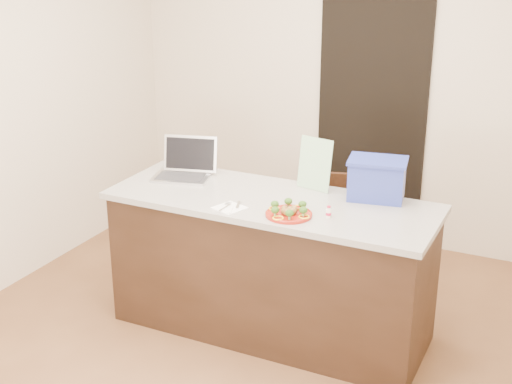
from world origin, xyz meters
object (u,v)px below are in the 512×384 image
at_px(blue_box, 377,179).
at_px(chair, 329,226).
at_px(island, 271,265).
at_px(plate, 289,214).
at_px(laptop, 186,166).
at_px(napkin, 230,208).
at_px(yogurt_bottle, 329,213).

height_order(blue_box, chair, blue_box).
bearing_deg(island, chair, 78.89).
bearing_deg(plate, blue_box, 53.16).
bearing_deg(laptop, napkin, -51.63).
xyz_separation_m(plate, napkin, (-0.36, -0.05, -0.01)).
bearing_deg(yogurt_bottle, laptop, 166.30).
height_order(laptop, chair, laptop).
xyz_separation_m(yogurt_bottle, laptop, (-1.13, 0.27, 0.04)).
relative_size(island, chair, 2.37).
bearing_deg(napkin, plate, 7.67).
xyz_separation_m(plate, yogurt_bottle, (0.22, 0.08, 0.02)).
height_order(plate, laptop, laptop).
bearing_deg(laptop, blue_box, -8.80).
xyz_separation_m(island, napkin, (-0.16, -0.26, 0.46)).
xyz_separation_m(plate, laptop, (-0.91, 0.35, 0.06)).
height_order(island, blue_box, blue_box).
height_order(plate, yogurt_bottle, yogurt_bottle).
relative_size(plate, chair, 0.32).
bearing_deg(plate, chair, 94.45).
relative_size(island, yogurt_bottle, 29.79).
relative_size(island, blue_box, 5.24).
height_order(island, plate, plate).
height_order(plate, blue_box, blue_box).
bearing_deg(napkin, chair, 72.79).
relative_size(laptop, chair, 0.49).
xyz_separation_m(napkin, blue_box, (0.74, 0.55, 0.13)).
bearing_deg(island, blue_box, 26.59).
bearing_deg(napkin, island, 58.39).
relative_size(napkin, laptop, 0.39).
bearing_deg(yogurt_bottle, napkin, -167.53).
height_order(plate, chair, plate).
distance_m(island, napkin, 0.55).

